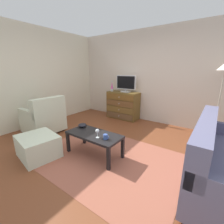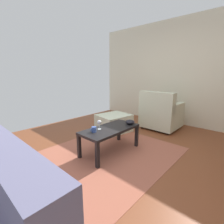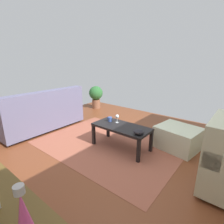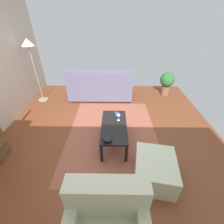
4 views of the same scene
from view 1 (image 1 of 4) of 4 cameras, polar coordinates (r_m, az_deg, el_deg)
name	(u,v)px [view 1 (image 1 of 4)]	position (r m, az deg, el deg)	size (l,w,h in m)	color
ground_plane	(105,151)	(3.12, -2.71, -14.59)	(5.58, 5.07, 0.05)	brown
wall_accent_rear	(152,77)	(4.71, 14.99, 12.68)	(5.58, 0.12, 2.68)	beige
wall_plain_left	(30,78)	(4.72, -28.63, 11.33)	(0.12, 5.07, 2.68)	beige
area_rug	(107,158)	(2.86, -2.00, -16.93)	(2.60, 1.90, 0.01)	#A15742
dresser	(123,105)	(4.91, 4.17, 2.56)	(1.01, 0.49, 0.86)	brown
tv	(126,83)	(4.78, 5.30, 10.73)	(0.67, 0.18, 0.52)	silver
lava_lamp	(112,87)	(5.00, -0.01, 9.56)	(0.09, 0.09, 0.33)	#B7B7BC
coffee_table	(94,136)	(2.81, -6.81, -9.13)	(1.03, 0.49, 0.43)	black
wine_glass	(97,131)	(2.58, -5.56, -7.28)	(0.07, 0.07, 0.16)	silver
mug	(106,137)	(2.55, -2.46, -9.35)	(0.11, 0.08, 0.08)	#3C59A3
bowl_decorative	(82,125)	(3.12, -11.16, -4.92)	(0.17, 0.17, 0.08)	black
couch_large	(224,163)	(2.59, 36.66, -15.13)	(0.85, 1.85, 0.92)	#332319
armchair	(44,118)	(4.14, -24.25, -2.20)	(0.80, 0.82, 0.92)	#332319
ottoman	(38,146)	(3.13, -26.14, -11.51)	(0.70, 0.60, 0.40)	beige
standing_lamp	(224,74)	(4.04, 36.83, 11.58)	(0.32, 0.32, 1.72)	#A59E8C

